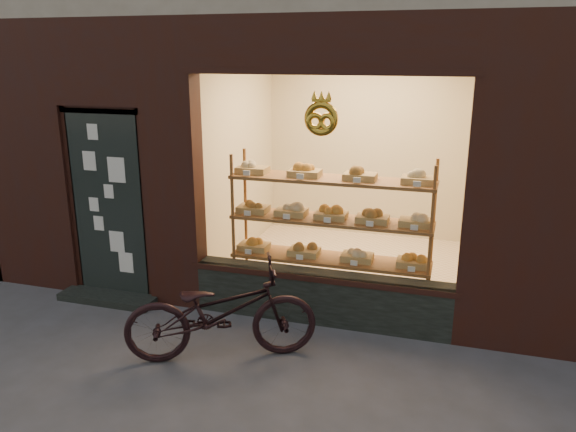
% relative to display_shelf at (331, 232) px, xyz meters
% --- Properties ---
extents(display_shelf, '(2.20, 0.45, 1.70)m').
position_rel_display_shelf_xyz_m(display_shelf, '(0.00, 0.00, 0.00)').
color(display_shelf, brown).
rests_on(display_shelf, ground).
extents(bicycle, '(1.86, 1.30, 0.93)m').
position_rel_display_shelf_xyz_m(bicycle, '(-0.70, -1.41, -0.40)').
color(bicycle, black).
rests_on(bicycle, ground).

